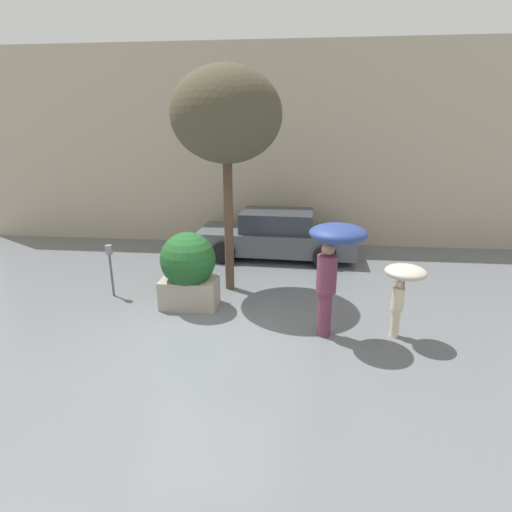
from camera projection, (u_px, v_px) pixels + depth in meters
ground_plane at (207, 338)px, 7.13m from camera, size 40.00×40.00×0.00m
building_facade at (249, 148)px, 12.38m from camera, size 18.00×0.30×6.00m
planter_box at (188, 268)px, 8.16m from camera, size 1.16×1.13×1.59m
person_adult at (334, 252)px, 6.71m from camera, size 0.96×0.96×2.07m
person_child at (403, 281)px, 6.79m from camera, size 0.70×0.70×1.37m
parked_car_near at (277, 236)px, 11.54m from camera, size 4.53×2.12×1.34m
street_tree at (226, 116)px, 8.21m from camera, size 2.31×2.31×4.82m
parking_meter at (110, 260)px, 8.67m from camera, size 0.14×0.14×1.17m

